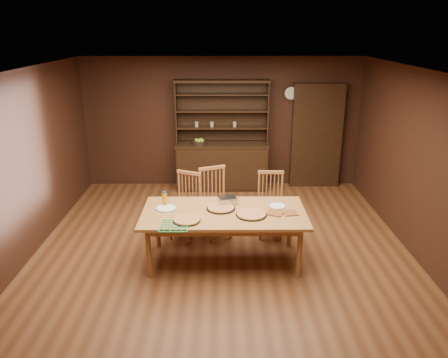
{
  "coord_description": "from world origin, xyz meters",
  "views": [
    {
      "loc": [
        -0.01,
        -5.65,
        3.14
      ],
      "look_at": [
        0.02,
        0.4,
        1.01
      ],
      "focal_mm": 35.0,
      "sensor_mm": 36.0,
      "label": 1
    }
  ],
  "objects_px": {
    "chair_center": "(215,200)",
    "chair_right": "(270,202)",
    "dining_table": "(224,216)",
    "china_hutch": "(222,160)",
    "chair_left": "(187,203)",
    "juice_bottle": "(165,199)"
  },
  "relations": [
    {
      "from": "dining_table",
      "to": "chair_left",
      "type": "relative_size",
      "value": 2.14
    },
    {
      "from": "chair_right",
      "to": "juice_bottle",
      "type": "xyz_separation_m",
      "value": [
        -1.56,
        -0.62,
        0.3
      ]
    },
    {
      "from": "chair_right",
      "to": "chair_left",
      "type": "bearing_deg",
      "value": -175.34
    },
    {
      "from": "chair_left",
      "to": "chair_center",
      "type": "relative_size",
      "value": 0.94
    },
    {
      "from": "dining_table",
      "to": "chair_right",
      "type": "height_order",
      "value": "chair_right"
    },
    {
      "from": "china_hutch",
      "to": "juice_bottle",
      "type": "xyz_separation_m",
      "value": [
        -0.81,
        -2.72,
        0.25
      ]
    },
    {
      "from": "china_hutch",
      "to": "dining_table",
      "type": "bearing_deg",
      "value": -89.62
    },
    {
      "from": "chair_left",
      "to": "china_hutch",
      "type": "bearing_deg",
      "value": 100.34
    },
    {
      "from": "dining_table",
      "to": "juice_bottle",
      "type": "xyz_separation_m",
      "value": [
        -0.83,
        0.23,
        0.16
      ]
    },
    {
      "from": "chair_left",
      "to": "dining_table",
      "type": "bearing_deg",
      "value": -29.28
    },
    {
      "from": "dining_table",
      "to": "chair_left",
      "type": "xyz_separation_m",
      "value": [
        -0.57,
        0.78,
        -0.13
      ]
    },
    {
      "from": "china_hutch",
      "to": "chair_right",
      "type": "height_order",
      "value": "china_hutch"
    },
    {
      "from": "chair_center",
      "to": "chair_right",
      "type": "height_order",
      "value": "chair_center"
    },
    {
      "from": "china_hutch",
      "to": "juice_bottle",
      "type": "bearing_deg",
      "value": -106.59
    },
    {
      "from": "chair_center",
      "to": "juice_bottle",
      "type": "bearing_deg",
      "value": -160.79
    },
    {
      "from": "dining_table",
      "to": "china_hutch",
      "type": "bearing_deg",
      "value": 90.38
    },
    {
      "from": "chair_right",
      "to": "juice_bottle",
      "type": "bearing_deg",
      "value": -156.45
    },
    {
      "from": "china_hutch",
      "to": "chair_left",
      "type": "distance_m",
      "value": 2.23
    },
    {
      "from": "dining_table",
      "to": "chair_right",
      "type": "relative_size",
      "value": 2.17
    },
    {
      "from": "chair_left",
      "to": "juice_bottle",
      "type": "relative_size",
      "value": 5.05
    },
    {
      "from": "china_hutch",
      "to": "chair_right",
      "type": "relative_size",
      "value": 2.12
    },
    {
      "from": "dining_table",
      "to": "juice_bottle",
      "type": "relative_size",
      "value": 10.82
    }
  ]
}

